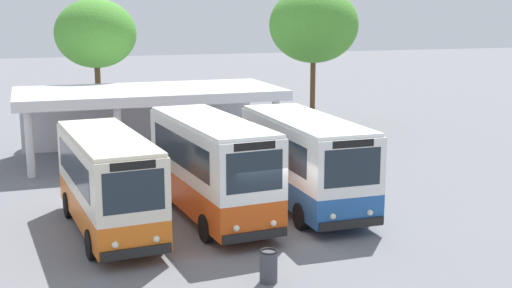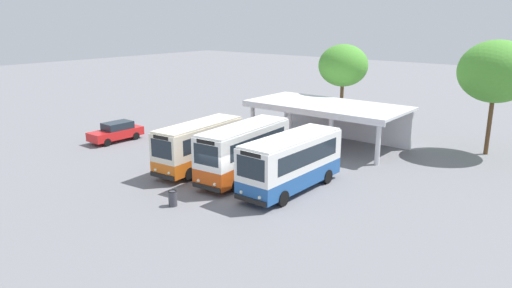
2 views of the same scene
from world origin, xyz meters
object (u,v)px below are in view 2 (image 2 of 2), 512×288
waiting_chair_middle_seat (317,139)px  litter_bin_apron (173,198)px  waiting_chair_end_by_column (305,136)px  waiting_chair_fifth_seat (329,141)px  waiting_chair_fourth_seat (323,140)px  city_bus_nearest_orange (199,144)px  parked_car_flank (116,132)px  city_bus_second_in_row (244,150)px  city_bus_middle_cream (291,161)px  waiting_chair_second_from_end (311,138)px

waiting_chair_middle_seat → litter_bin_apron: bearing=-87.7°
waiting_chair_end_by_column → waiting_chair_fifth_seat: size_ratio=1.00×
waiting_chair_end_by_column → waiting_chair_fourth_seat: size_ratio=1.00×
city_bus_nearest_orange → litter_bin_apron: city_bus_nearest_orange is taller
parked_car_flank → waiting_chair_fourth_seat: 17.30m
waiting_chair_middle_seat → city_bus_second_in_row: bearing=-85.9°
waiting_chair_middle_seat → litter_bin_apron: size_ratio=0.96×
waiting_chair_middle_seat → waiting_chair_fourth_seat: size_ratio=1.00×
city_bus_second_in_row → city_bus_middle_cream: (3.59, 0.15, -0.08)m
waiting_chair_middle_seat → waiting_chair_fourth_seat: 0.59m
city_bus_nearest_orange → litter_bin_apron: (3.51, -5.57, -1.34)m
parked_car_flank → litter_bin_apron: parked_car_flank is taller
waiting_chair_second_from_end → waiting_chair_fifth_seat: (1.76, -0.03, 0.00)m
waiting_chair_end_by_column → waiting_chair_second_from_end: (0.59, -0.07, 0.00)m
city_bus_middle_cream → waiting_chair_fifth_seat: 10.48m
waiting_chair_fifth_seat → parked_car_flank: bearing=-147.6°
city_bus_nearest_orange → city_bus_second_in_row: city_bus_second_in_row is taller
parked_car_flank → waiting_chair_middle_seat: 16.81m
city_bus_second_in_row → city_bus_nearest_orange: bearing=-172.5°
parked_car_flank → waiting_chair_fourth_seat: size_ratio=5.31×
waiting_chair_second_from_end → waiting_chair_fifth_seat: size_ratio=1.00×
waiting_chair_middle_seat → litter_bin_apron: litter_bin_apron is taller
city_bus_nearest_orange → litter_bin_apron: size_ratio=8.22×
waiting_chair_fourth_seat → litter_bin_apron: size_ratio=0.96×
waiting_chair_fourth_seat → waiting_chair_fifth_seat: size_ratio=1.00×
litter_bin_apron → city_bus_second_in_row: bearing=89.3°
parked_car_flank → city_bus_nearest_orange: bearing=-5.3°
city_bus_second_in_row → waiting_chair_fourth_seat: city_bus_second_in_row is taller
city_bus_second_in_row → litter_bin_apron: bearing=-90.7°
waiting_chair_second_from_end → waiting_chair_fourth_seat: (1.18, -0.03, 0.00)m
city_bus_middle_cream → litter_bin_apron: city_bus_middle_cream is taller
city_bus_nearest_orange → waiting_chair_end_by_column: bearing=81.0°
waiting_chair_fourth_seat → litter_bin_apron: litter_bin_apron is taller
waiting_chair_fourth_seat → litter_bin_apron: 16.10m
city_bus_middle_cream → waiting_chair_fifth_seat: bearing=107.5°
city_bus_second_in_row → parked_car_flank: size_ratio=1.71×
waiting_chair_fifth_seat → waiting_chair_end_by_column: bearing=177.7°
city_bus_second_in_row → waiting_chair_fifth_seat: city_bus_second_in_row is taller
parked_car_flank → waiting_chair_fourth_seat: (14.43, 9.52, -0.31)m
waiting_chair_middle_seat → waiting_chair_fourth_seat: bearing=-1.1°
parked_car_flank → waiting_chair_second_from_end: size_ratio=5.31×
city_bus_nearest_orange → waiting_chair_fourth_seat: (3.46, 10.53, -1.27)m
city_bus_second_in_row → litter_bin_apron: (-0.07, -6.05, -1.47)m
waiting_chair_end_by_column → waiting_chair_fourth_seat: (1.76, -0.10, 0.00)m
city_bus_nearest_orange → city_bus_middle_cream: bearing=5.0°
city_bus_nearest_orange → waiting_chair_middle_seat: 11.00m
city_bus_middle_cream → waiting_chair_middle_seat: size_ratio=9.10×
city_bus_nearest_orange → waiting_chair_second_from_end: 10.89m
waiting_chair_fifth_seat → litter_bin_apron: bearing=-91.9°
parked_car_flank → waiting_chair_middle_seat: parked_car_flank is taller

